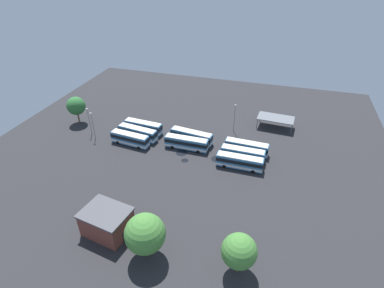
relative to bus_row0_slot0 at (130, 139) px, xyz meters
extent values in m
plane|color=#28282B|center=(16.23, 2.58, -1.89)|extent=(111.47, 111.47, 0.00)
cube|color=teal|center=(-0.01, 0.00, -0.02)|extent=(11.56, 3.86, 3.14)
cube|color=beige|center=(-0.01, 0.00, 1.62)|extent=(11.09, 3.61, 0.14)
cube|color=black|center=(-0.01, 0.00, 0.48)|extent=(11.62, 3.91, 1.00)
cube|color=silver|center=(-0.01, 0.00, -0.90)|extent=(11.62, 3.91, 0.63)
cube|color=black|center=(5.64, -0.65, 0.58)|extent=(0.30, 2.11, 1.15)
cylinder|color=black|center=(3.62, 0.77, -1.39)|extent=(1.03, 0.41, 1.00)
cylinder|color=black|center=(3.35, -1.58, -1.39)|extent=(1.03, 0.41, 1.00)
cylinder|color=black|center=(-3.36, 1.58, -1.39)|extent=(1.03, 0.41, 1.00)
cylinder|color=black|center=(-3.63, -0.77, -1.39)|extent=(1.03, 0.41, 1.00)
cube|color=teal|center=(0.63, 3.73, -0.02)|extent=(12.27, 4.27, 3.14)
cube|color=beige|center=(0.63, 3.73, 1.62)|extent=(11.76, 4.00, 0.14)
cube|color=black|center=(0.63, 3.73, 0.48)|extent=(12.33, 4.32, 1.00)
cube|color=silver|center=(0.63, 3.73, -0.90)|extent=(12.33, 4.32, 0.63)
cube|color=black|center=(6.59, 2.87, 0.58)|extent=(0.36, 2.10, 1.15)
cylinder|color=black|center=(4.49, 4.37, -1.39)|extent=(1.03, 0.44, 1.00)
cylinder|color=black|center=(4.15, 2.03, -1.39)|extent=(1.03, 0.44, 1.00)
cylinder|color=black|center=(-2.89, 5.44, -1.39)|extent=(1.03, 0.44, 1.00)
cylinder|color=black|center=(-3.23, 3.10, -1.39)|extent=(1.03, 0.44, 1.00)
cube|color=teal|center=(0.74, 7.50, -0.02)|extent=(12.00, 3.64, 3.14)
cube|color=beige|center=(0.74, 7.50, 1.62)|extent=(11.52, 3.39, 0.14)
cube|color=black|center=(0.74, 7.50, 0.48)|extent=(12.07, 3.69, 1.00)
cube|color=silver|center=(0.74, 7.50, -0.90)|extent=(12.07, 3.69, 0.63)
cube|color=black|center=(6.64, 6.96, 0.58)|extent=(0.25, 2.11, 1.15)
cylinder|color=black|center=(4.50, 8.35, -1.39)|extent=(1.02, 0.39, 1.00)
cylinder|color=black|center=(4.28, 5.99, -1.39)|extent=(1.02, 0.39, 1.00)
cylinder|color=black|center=(-2.80, 9.01, -1.39)|extent=(1.02, 0.39, 1.00)
cylinder|color=black|center=(-3.01, 6.65, -1.39)|extent=(1.02, 0.39, 1.00)
cube|color=teal|center=(16.05, 2.50, -0.02)|extent=(12.17, 2.77, 3.14)
cube|color=beige|center=(16.05, 2.50, 1.62)|extent=(11.69, 2.56, 0.14)
cube|color=black|center=(16.05, 2.50, 0.48)|extent=(12.24, 2.81, 1.00)
cube|color=silver|center=(16.05, 2.50, -0.90)|extent=(12.24, 2.81, 0.63)
cube|color=black|center=(22.13, 2.40, 0.58)|extent=(0.09, 2.11, 1.15)
cylinder|color=black|center=(19.83, 3.62, -1.39)|extent=(1.00, 0.32, 1.00)
cylinder|color=black|center=(19.79, 1.25, -1.39)|extent=(1.00, 0.32, 1.00)
cylinder|color=black|center=(12.31, 3.74, -1.39)|extent=(1.00, 0.32, 1.00)
cylinder|color=black|center=(12.27, 1.37, -1.39)|extent=(1.00, 0.32, 1.00)
cube|color=teal|center=(16.39, 6.30, -0.02)|extent=(12.58, 4.24, 3.14)
cube|color=beige|center=(16.39, 6.30, 1.62)|extent=(12.07, 3.96, 0.14)
cube|color=black|center=(16.39, 6.30, 0.48)|extent=(12.65, 4.28, 1.00)
cube|color=silver|center=(16.39, 6.30, -0.90)|extent=(12.65, 4.28, 0.63)
cube|color=black|center=(22.52, 5.45, 0.58)|extent=(0.35, 2.10, 1.15)
cylinder|color=black|center=(20.35, 6.95, -1.39)|extent=(1.03, 0.43, 1.00)
cylinder|color=black|center=(20.02, 4.60, -1.39)|extent=(1.03, 0.43, 1.00)
cylinder|color=black|center=(12.76, 7.99, -1.39)|extent=(1.03, 0.43, 1.00)
cylinder|color=black|center=(12.44, 5.64, -1.39)|extent=(1.03, 0.43, 1.00)
cube|color=teal|center=(31.71, -2.20, -0.02)|extent=(11.87, 2.77, 3.14)
cube|color=beige|center=(31.71, -2.20, 1.62)|extent=(11.40, 2.56, 0.14)
cube|color=black|center=(31.71, -2.20, 0.48)|extent=(11.93, 2.81, 1.00)
cube|color=silver|center=(31.71, -2.20, -0.90)|extent=(11.93, 2.81, 0.63)
cube|color=black|center=(37.64, -2.30, 0.58)|extent=(0.10, 2.11, 1.15)
cylinder|color=black|center=(35.40, -1.07, -1.39)|extent=(1.00, 0.32, 1.00)
cylinder|color=black|center=(35.36, -3.44, -1.39)|extent=(1.00, 0.32, 1.00)
cylinder|color=black|center=(28.06, -0.95, -1.39)|extent=(1.00, 0.32, 1.00)
cylinder|color=black|center=(28.02, -3.32, -1.39)|extent=(1.00, 0.32, 1.00)
cube|color=teal|center=(31.94, 1.41, -0.02)|extent=(11.50, 2.88, 3.14)
cube|color=beige|center=(31.94, 1.41, 1.62)|extent=(11.04, 2.66, 0.14)
cube|color=black|center=(31.94, 1.41, 0.48)|extent=(11.56, 2.92, 1.00)
cube|color=silver|center=(31.94, 1.41, -0.90)|extent=(11.56, 2.92, 0.63)
cube|color=black|center=(37.66, 1.26, 0.58)|extent=(0.12, 2.11, 1.15)
cylinder|color=black|center=(35.51, 2.50, -1.39)|extent=(1.01, 0.33, 1.00)
cylinder|color=black|center=(35.45, 0.14, -1.39)|extent=(1.01, 0.33, 1.00)
cylinder|color=black|center=(28.42, 2.69, -1.39)|extent=(1.01, 0.33, 1.00)
cylinder|color=black|center=(28.36, 0.32, -1.39)|extent=(1.01, 0.33, 1.00)
cube|color=teal|center=(32.44, 4.98, -0.02)|extent=(11.86, 3.26, 3.14)
cube|color=beige|center=(32.44, 4.98, 1.62)|extent=(11.38, 3.02, 0.14)
cube|color=black|center=(32.44, 4.98, 0.48)|extent=(11.92, 3.30, 1.00)
cube|color=silver|center=(32.44, 4.98, -0.90)|extent=(11.92, 3.30, 0.63)
cube|color=black|center=(38.31, 4.64, 0.58)|extent=(0.18, 2.11, 1.15)
cylinder|color=black|center=(36.14, 5.95, -1.39)|extent=(1.02, 0.36, 1.00)
cylinder|color=black|center=(36.01, 3.58, -1.39)|extent=(1.02, 0.36, 1.00)
cylinder|color=black|center=(28.88, 6.37, -1.39)|extent=(1.02, 0.36, 1.00)
cylinder|color=black|center=(28.74, 4.01, -1.39)|extent=(1.02, 0.36, 1.00)
cube|color=brown|center=(10.12, -30.57, 0.61)|extent=(9.51, 8.02, 5.00)
cube|color=#4C4C51|center=(10.12, -30.57, 3.29)|extent=(10.08, 8.50, 0.36)
cube|color=black|center=(14.33, -31.28, -0.79)|extent=(0.36, 1.78, 2.20)
cube|color=slate|center=(38.98, 22.04, 1.44)|extent=(11.34, 6.56, 0.20)
cylinder|color=#59595B|center=(44.33, 24.21, -0.27)|extent=(0.20, 0.20, 3.23)
cylinder|color=#59595B|center=(43.94, 19.08, -0.27)|extent=(0.20, 0.20, 3.23)
cylinder|color=#59595B|center=(34.02, 25.00, -0.27)|extent=(0.20, 0.20, 3.23)
cylinder|color=#59595B|center=(33.63, 19.87, -0.27)|extent=(0.20, 0.20, 3.23)
cylinder|color=slate|center=(-14.00, 2.12, 2.22)|extent=(0.16, 0.16, 8.21)
cube|color=silver|center=(-14.00, 2.12, 6.50)|extent=(0.56, 0.28, 0.20)
cylinder|color=slate|center=(-11.51, 0.11, 2.19)|extent=(0.16, 0.16, 8.15)
cube|color=silver|center=(-11.51, 0.11, 6.44)|extent=(0.56, 0.28, 0.20)
cylinder|color=slate|center=(27.01, 15.91, 2.45)|extent=(0.16, 0.16, 8.67)
cube|color=silver|center=(27.01, 15.91, 6.97)|extent=(0.56, 0.28, 0.20)
cylinder|color=brown|center=(-21.68, 7.25, -0.12)|extent=(0.44, 0.44, 3.53)
sphere|color=#2D6B33|center=(-21.68, 7.25, 4.09)|extent=(5.74, 5.74, 5.74)
cylinder|color=brown|center=(19.91, -33.75, -0.49)|extent=(0.44, 0.44, 2.80)
sphere|color=#478438|center=(19.91, -33.75, 4.02)|extent=(7.31, 7.31, 7.31)
cylinder|color=brown|center=(36.17, -32.29, -0.50)|extent=(0.44, 0.44, 2.78)
sphere|color=#478438|center=(36.17, -32.29, 3.49)|extent=(6.12, 6.12, 6.12)
cylinder|color=black|center=(15.38, 0.10, -1.88)|extent=(3.19, 3.19, 0.01)
cylinder|color=black|center=(25.31, -0.10, -1.88)|extent=(3.00, 3.00, 0.01)
cylinder|color=black|center=(17.35, -3.14, -1.88)|extent=(1.92, 1.92, 0.01)
camera|label=1|loc=(38.23, -66.75, 46.14)|focal=28.94mm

